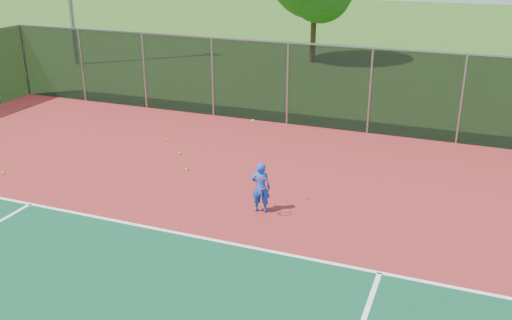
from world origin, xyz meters
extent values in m
cube|color=maroon|center=(0.00, 2.00, 0.01)|extent=(30.00, 20.00, 0.02)
cube|color=white|center=(2.00, 3.00, 0.03)|extent=(22.00, 0.10, 0.00)
cube|color=black|center=(0.00, 12.00, 1.52)|extent=(30.00, 0.04, 3.00)
cube|color=gray|center=(0.00, 12.00, 3.02)|extent=(30.00, 0.06, 0.06)
imported|color=blue|center=(-1.29, 4.79, 0.68)|extent=(0.52, 0.37, 1.31)
cylinder|color=black|center=(-1.14, 4.54, 0.65)|extent=(0.03, 0.15, 0.27)
torus|color=#A51414|center=(-1.14, 4.44, 0.95)|extent=(0.30, 0.13, 0.29)
sphere|color=#C6DA19|center=(-1.54, 4.89, 2.35)|extent=(0.07, 0.07, 0.07)
sphere|color=#C6DA19|center=(-5.17, 7.69, 0.06)|extent=(0.07, 0.07, 0.07)
sphere|color=#C6DA19|center=(-9.18, 4.33, 0.06)|extent=(0.07, 0.07, 0.07)
sphere|color=#C6DA19|center=(-6.23, 8.73, 0.06)|extent=(0.07, 0.07, 0.07)
sphere|color=#C6DA19|center=(-4.32, 6.57, 0.06)|extent=(0.07, 0.07, 0.07)
cylinder|color=#351F13|center=(-5.28, 23.40, 1.41)|extent=(0.30, 0.30, 2.82)
camera|label=1|loc=(3.28, -7.30, 6.41)|focal=40.00mm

